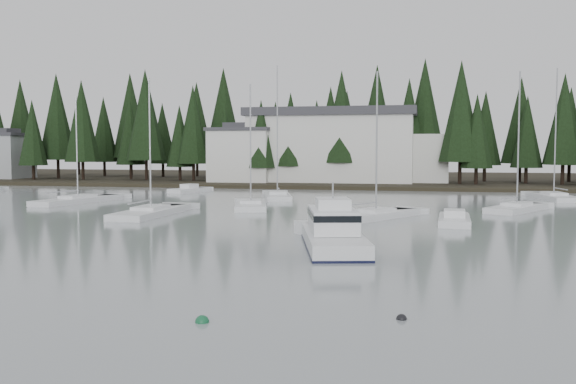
# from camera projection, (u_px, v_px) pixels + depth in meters

# --- Properties ---
(ground) EXTENTS (260.00, 260.00, 0.00)m
(ground) POSITION_uv_depth(u_px,v_px,m) (35.00, 381.00, 15.16)
(ground) COLOR gray
(ground) RESTS_ON ground
(far_shore_land) EXTENTS (240.00, 54.00, 1.00)m
(far_shore_land) POSITION_uv_depth(u_px,v_px,m) (373.00, 180.00, 109.73)
(far_shore_land) COLOR black
(far_shore_land) RESTS_ON ground
(conifer_treeline) EXTENTS (200.00, 22.00, 20.00)m
(conifer_treeline) POSITION_uv_depth(u_px,v_px,m) (367.00, 184.00, 99.01)
(conifer_treeline) COLOR black
(conifer_treeline) RESTS_ON ground
(house_west) EXTENTS (9.54, 7.42, 8.75)m
(house_west) POSITION_uv_depth(u_px,v_px,m) (242.00, 154.00, 95.67)
(house_west) COLOR silver
(house_west) RESTS_ON ground
(house_far_west) EXTENTS (8.48, 7.42, 8.25)m
(house_far_west) POSITION_uv_depth(u_px,v_px,m) (3.00, 155.00, 106.52)
(house_far_west) COLOR #999EA0
(house_far_west) RESTS_ON ground
(harbor_inn) EXTENTS (29.50, 11.50, 10.90)m
(harbor_inn) POSITION_uv_depth(u_px,v_px,m) (345.00, 146.00, 95.67)
(harbor_inn) COLOR silver
(harbor_inn) RESTS_ON ground
(cabin_cruiser_center) EXTENTS (5.29, 10.18, 4.18)m
(cabin_cruiser_center) POSITION_uv_depth(u_px,v_px,m) (333.00, 236.00, 35.56)
(cabin_cruiser_center) COLOR silver
(cabin_cruiser_center) RESTS_ON ground
(sailboat_0) EXTENTS (5.08, 9.64, 14.99)m
(sailboat_0) POSITION_uv_depth(u_px,v_px,m) (277.00, 197.00, 70.35)
(sailboat_0) COLOR silver
(sailboat_0) RESTS_ON ground
(sailboat_1) EXTENTS (6.28, 8.41, 12.67)m
(sailboat_1) POSITION_uv_depth(u_px,v_px,m) (517.00, 210.00, 55.98)
(sailboat_1) COLOR silver
(sailboat_1) RESTS_ON ground
(sailboat_2) EXTENTS (4.75, 8.53, 11.84)m
(sailboat_2) POSITION_uv_depth(u_px,v_px,m) (251.00, 207.00, 58.77)
(sailboat_2) COLOR silver
(sailboat_2) RESTS_ON ground
(sailboat_4) EXTENTS (4.66, 11.27, 11.31)m
(sailboat_4) POSITION_uv_depth(u_px,v_px,m) (78.00, 202.00, 64.80)
(sailboat_4) COLOR silver
(sailboat_4) RESTS_ON ground
(sailboat_5) EXTENTS (6.75, 9.06, 12.00)m
(sailboat_5) POSITION_uv_depth(u_px,v_px,m) (376.00, 217.00, 50.40)
(sailboat_5) COLOR silver
(sailboat_5) RESTS_ON ground
(sailboat_6) EXTENTS (4.36, 9.47, 14.54)m
(sailboat_6) POSITION_uv_depth(u_px,v_px,m) (554.00, 198.00, 68.90)
(sailboat_6) COLOR silver
(sailboat_6) RESTS_ON ground
(sailboat_7) EXTENTS (3.00, 10.30, 11.76)m
(sailboat_7) POSITION_uv_depth(u_px,v_px,m) (151.00, 214.00, 52.70)
(sailboat_7) COLOR silver
(sailboat_7) RESTS_ON ground
(runabout_1) EXTENTS (2.42, 6.33, 1.42)m
(runabout_1) POSITION_uv_depth(u_px,v_px,m) (454.00, 222.00, 46.71)
(runabout_1) COLOR silver
(runabout_1) RESTS_ON ground
(runabout_3) EXTENTS (3.98, 6.28, 1.42)m
(runabout_3) POSITION_uv_depth(u_px,v_px,m) (189.00, 191.00, 80.07)
(runabout_3) COLOR silver
(runabout_3) RESTS_ON ground
(mooring_buoy_green) EXTENTS (0.45, 0.45, 0.45)m
(mooring_buoy_green) POSITION_uv_depth(u_px,v_px,m) (202.00, 322.00, 20.29)
(mooring_buoy_green) COLOR #145933
(mooring_buoy_green) RESTS_ON ground
(mooring_buoy_dark) EXTENTS (0.35, 0.35, 0.35)m
(mooring_buoy_dark) POSITION_uv_depth(u_px,v_px,m) (402.00, 319.00, 20.64)
(mooring_buoy_dark) COLOR black
(mooring_buoy_dark) RESTS_ON ground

